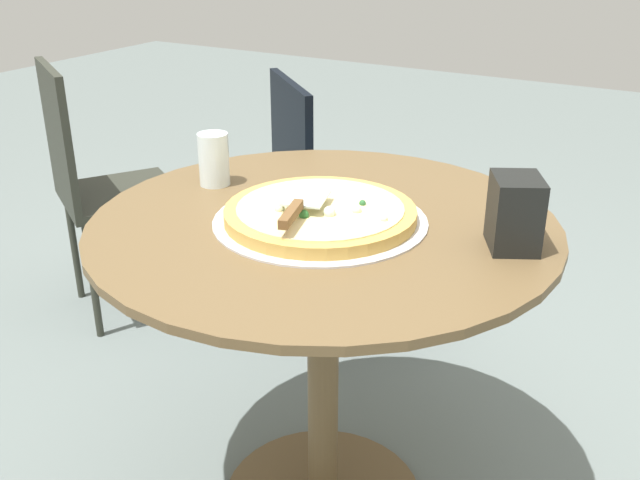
% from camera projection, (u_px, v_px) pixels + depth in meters
% --- Properties ---
extents(patio_table, '(0.93, 0.93, 0.73)m').
position_uv_depth(patio_table, '(323.00, 299.00, 1.53)').
color(patio_table, brown).
rests_on(patio_table, ground).
extents(pizza_on_tray, '(0.42, 0.42, 0.05)m').
position_uv_depth(pizza_on_tray, '(320.00, 214.00, 1.44)').
color(pizza_on_tray, silver).
rests_on(pizza_on_tray, patio_table).
extents(pizza_server, '(0.22, 0.11, 0.02)m').
position_uv_depth(pizza_server, '(298.00, 206.00, 1.37)').
color(pizza_server, silver).
rests_on(pizza_server, pizza_on_tray).
extents(drinking_cup, '(0.07, 0.07, 0.12)m').
position_uv_depth(drinking_cup, '(214.00, 159.00, 1.62)').
color(drinking_cup, silver).
rests_on(drinking_cup, patio_table).
extents(napkin_dispenser, '(0.13, 0.12, 0.13)m').
position_uv_depth(napkin_dispenser, '(515.00, 213.00, 1.31)').
color(napkin_dispenser, black).
rests_on(napkin_dispenser, patio_table).
extents(patio_chair_far, '(0.50, 0.50, 0.86)m').
position_uv_depth(patio_chair_far, '(96.00, 177.00, 2.38)').
color(patio_chair_far, '#2E3127').
rests_on(patio_chair_far, ground).
extents(patio_chair_corner, '(0.57, 0.57, 0.83)m').
position_uv_depth(patio_chair_corner, '(327.00, 187.00, 2.31)').
color(patio_chair_corner, black).
rests_on(patio_chair_corner, ground).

